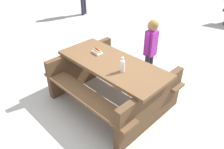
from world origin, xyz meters
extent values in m
plane|color=#B7B2A8|center=(0.00, 0.00, 0.00)|extent=(30.00, 30.00, 0.00)
cube|color=brown|center=(0.00, 0.00, 0.72)|extent=(1.95, 1.29, 0.05)
cube|color=brown|center=(0.18, 0.53, 0.43)|extent=(1.80, 0.83, 0.04)
cube|color=brown|center=(-0.18, -0.53, 0.43)|extent=(1.80, 0.83, 0.04)
cube|color=#4D3520|center=(0.74, -0.25, 0.35)|extent=(0.54, 1.36, 0.70)
cube|color=#4D3520|center=(-0.74, 0.25, 0.35)|extent=(0.54, 1.36, 0.70)
cylinder|color=silver|center=(-0.25, 0.16, 0.83)|extent=(0.07, 0.07, 0.17)
cone|color=silver|center=(-0.25, 0.16, 0.94)|extent=(0.06, 0.06, 0.04)
cylinder|color=silver|center=(-0.25, 0.16, 0.97)|extent=(0.04, 0.04, 0.02)
cube|color=white|center=(0.35, -0.15, 0.77)|extent=(0.21, 0.18, 0.03)
cube|color=#D8B272|center=(0.35, -0.15, 0.80)|extent=(0.16, 0.12, 0.04)
cylinder|color=maroon|center=(0.35, -0.15, 0.82)|extent=(0.14, 0.09, 0.03)
ellipsoid|color=maroon|center=(0.35, -0.15, 0.83)|extent=(0.07, 0.05, 0.01)
cylinder|color=#262633|center=(-0.31, -0.81, 0.27)|extent=(0.08, 0.08, 0.54)
cylinder|color=#262633|center=(-0.35, -0.93, 0.27)|extent=(0.08, 0.08, 0.54)
cube|color=purple|center=(-0.33, -0.87, 0.77)|extent=(0.22, 0.22, 0.46)
cylinder|color=purple|center=(-0.30, -0.76, 0.80)|extent=(0.07, 0.07, 0.39)
cylinder|color=purple|center=(-0.37, -0.98, 0.80)|extent=(0.07, 0.07, 0.39)
sphere|color=#997051|center=(-0.33, -0.87, 1.09)|extent=(0.18, 0.18, 0.18)
sphere|color=olive|center=(-0.35, -0.87, 1.12)|extent=(0.17, 0.17, 0.17)
cylinder|color=#262633|center=(3.01, -3.70, 0.35)|extent=(0.11, 0.11, 0.71)
cylinder|color=#262633|center=(3.02, -3.86, 0.35)|extent=(0.11, 0.11, 0.71)
camera|label=1|loc=(-1.27, 2.52, 2.38)|focal=34.28mm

